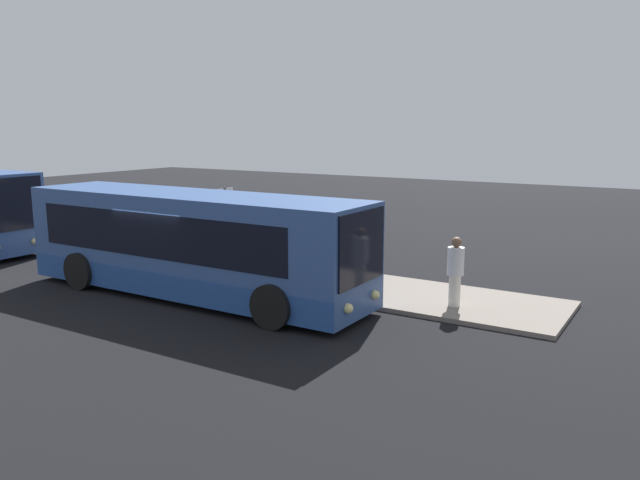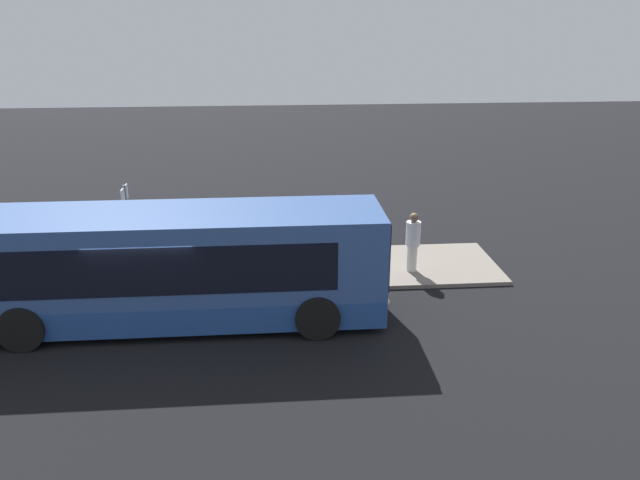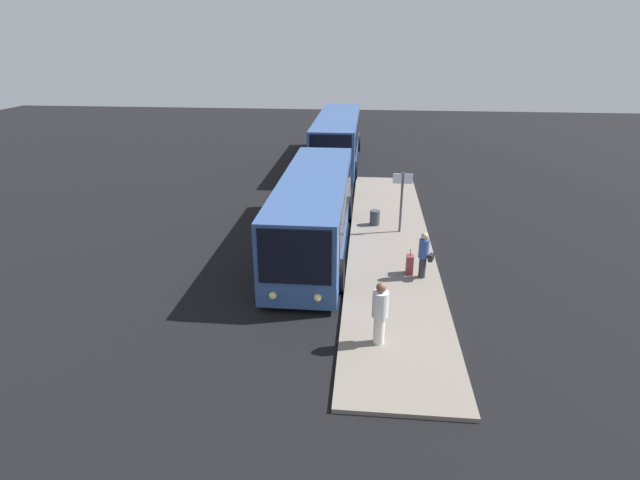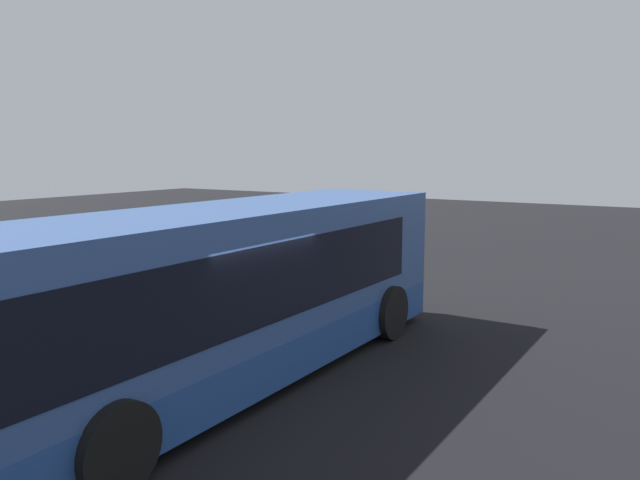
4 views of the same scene
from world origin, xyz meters
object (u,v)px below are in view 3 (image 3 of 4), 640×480
Objects in this scene: passenger_waiting at (380,311)px; sign_post at (402,195)px; bus_second at (338,139)px; passenger_boarding at (424,254)px; trash_bin at (375,218)px; bus_lead at (314,212)px; suitcase at (410,264)px.

passenger_waiting is 0.71× the size of sign_post.
passenger_boarding is (17.20, 4.04, -0.52)m from bus_second.
bus_second is at bearing -168.64° from trash_bin.
suitcase is (2.41, 3.61, -0.98)m from bus_lead.
bus_lead reaches higher than passenger_waiting.
sign_post reaches higher than passenger_boarding.
passenger_boarding is 2.55× the size of trash_bin.
bus_second is 7.54× the size of passenger_boarding.
suitcase is 0.36× the size of sign_post.
suitcase is at bearing 12.04° from bus_second.
suitcase is (-4.41, 1.13, -0.63)m from passenger_waiting.
passenger_waiting is at bearing 20.04° from bus_lead.
passenger_boarding is 0.91× the size of passenger_waiting.
suitcase is at bearing 56.33° from bus_lead.
sign_post is at bearing -178.29° from suitcase.
passenger_waiting is at bearing 1.74° from passenger_boarding.
passenger_waiting is at bearing 6.64° from bus_second.
passenger_boarding is 1.78× the size of suitcase.
passenger_boarding is at bearing -120.38° from passenger_waiting.
sign_post is at bearing 115.74° from bus_lead.
trash_bin is (-0.74, -1.06, -1.32)m from sign_post.
suitcase is at bearing 13.74° from trash_bin.
bus_lead is 0.87× the size of bus_second.
passenger_waiting is (4.15, -1.56, 0.08)m from passenger_boarding.
suitcase is (-0.26, -0.43, -0.55)m from passenger_boarding.
passenger_waiting is 2.81× the size of trash_bin.
passenger_boarding reaches higher than suitcase.
sign_post reaches higher than passenger_waiting.
bus_second is at bearing -164.80° from sign_post.
passenger_boarding reaches higher than trash_bin.
sign_post reaches higher than suitcase.
trash_bin is at bearing -140.15° from passenger_boarding.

